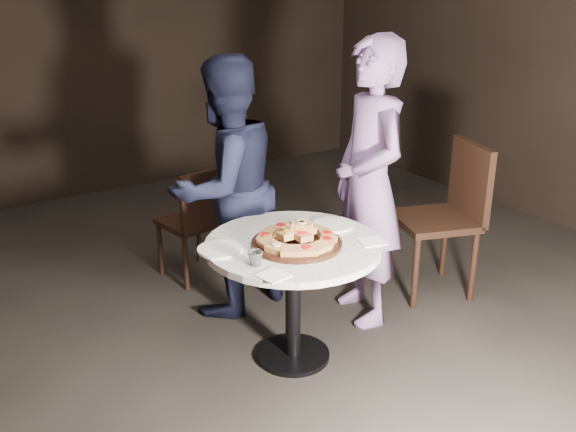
{
  "coord_description": "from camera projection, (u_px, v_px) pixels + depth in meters",
  "views": [
    {
      "loc": [
        -1.71,
        -2.48,
        2.02
      ],
      "look_at": [
        0.0,
        0.11,
        0.83
      ],
      "focal_mm": 40.0,
      "sensor_mm": 36.0,
      "label": 1
    }
  ],
  "objects": [
    {
      "name": "floor",
      "position": [
        299.0,
        362.0,
        3.53
      ],
      "size": [
        7.0,
        7.0,
        0.0
      ],
      "primitive_type": "plane",
      "color": "black",
      "rests_on": "ground"
    },
    {
      "name": "table",
      "position": [
        293.0,
        265.0,
        3.38
      ],
      "size": [
        0.98,
        0.98,
        0.7
      ],
      "rotation": [
        0.0,
        0.0,
        0.06
      ],
      "color": "black",
      "rests_on": "ground"
    },
    {
      "name": "serving_board",
      "position": [
        297.0,
        243.0,
        3.29
      ],
      "size": [
        0.56,
        0.56,
        0.02
      ],
      "primitive_type": "cylinder",
      "rotation": [
        0.0,
        0.0,
        0.22
      ],
      "color": "black",
      "rests_on": "table"
    },
    {
      "name": "focaccia_pile",
      "position": [
        297.0,
        236.0,
        3.28
      ],
      "size": [
        0.42,
        0.42,
        0.11
      ],
      "rotation": [
        0.0,
        0.0,
        -0.41
      ],
      "color": "#AA7142",
      "rests_on": "serving_board"
    },
    {
      "name": "plate_left",
      "position": [
        220.0,
        249.0,
        3.23
      ],
      "size": [
        0.28,
        0.28,
        0.01
      ],
      "primitive_type": "cylinder",
      "rotation": [
        0.0,
        0.0,
        -0.25
      ],
      "color": "white",
      "rests_on": "table"
    },
    {
      "name": "plate_right",
      "position": [
        332.0,
        225.0,
        3.54
      ],
      "size": [
        0.3,
        0.3,
        0.01
      ],
      "primitive_type": "cylinder",
      "rotation": [
        0.0,
        0.0,
        0.42
      ],
      "color": "white",
      "rests_on": "table"
    },
    {
      "name": "water_glass",
      "position": [
        256.0,
        258.0,
        3.06
      ],
      "size": [
        0.1,
        0.1,
        0.07
      ],
      "primitive_type": "imported",
      "rotation": [
        0.0,
        0.0,
        0.43
      ],
      "color": "silver",
      "rests_on": "table"
    },
    {
      "name": "napkin_near",
      "position": [
        273.0,
        276.0,
        2.96
      ],
      "size": [
        0.15,
        0.15,
        0.01
      ],
      "primitive_type": "cube",
      "rotation": [
        0.0,
        0.0,
        0.2
      ],
      "color": "white",
      "rests_on": "table"
    },
    {
      "name": "napkin_far",
      "position": [
        372.0,
        241.0,
        3.34
      ],
      "size": [
        0.16,
        0.16,
        0.01
      ],
      "primitive_type": "cube",
      "rotation": [
        0.0,
        0.0,
        -0.29
      ],
      "color": "white",
      "rests_on": "table"
    },
    {
      "name": "chair_far",
      "position": [
        197.0,
        216.0,
        4.33
      ],
      "size": [
        0.43,
        0.45,
        0.81
      ],
      "rotation": [
        0.0,
        0.0,
        3.29
      ],
      "color": "black",
      "rests_on": "ground"
    },
    {
      "name": "chair_right",
      "position": [
        450.0,
        208.0,
        4.15
      ],
      "size": [
        0.62,
        0.61,
        1.01
      ],
      "rotation": [
        0.0,
        0.0,
        -1.91
      ],
      "color": "black",
      "rests_on": "ground"
    },
    {
      "name": "diner_navy",
      "position": [
        226.0,
        188.0,
        3.86
      ],
      "size": [
        0.88,
        0.74,
        1.59
      ],
      "primitive_type": "imported",
      "rotation": [
        0.0,
        0.0,
        3.34
      ],
      "color": "black",
      "rests_on": "ground"
    },
    {
      "name": "diner_teal",
      "position": [
        369.0,
        184.0,
        3.74
      ],
      "size": [
        0.55,
        0.7,
        1.71
      ],
      "primitive_type": "imported",
      "rotation": [
        0.0,
        0.0,
        -1.82
      ],
      "color": "slate",
      "rests_on": "ground"
    }
  ]
}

